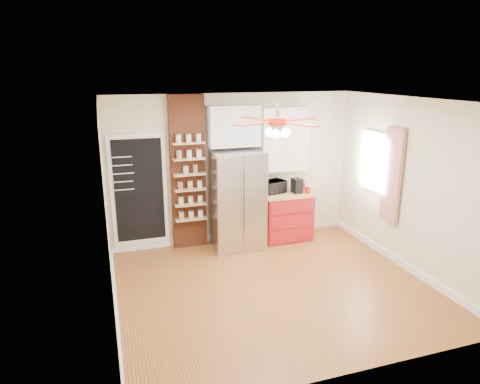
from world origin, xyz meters
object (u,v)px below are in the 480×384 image
object	(u,v)px
ceiling_fan	(277,122)
canister_left	(308,190)
red_cabinet	(285,216)
pantry_jar_oats	(186,170)
toaster_oven	(274,187)
fridge	(237,200)
coffee_maker	(297,186)

from	to	relation	value
ceiling_fan	canister_left	world-z (taller)	ceiling_fan
red_cabinet	canister_left	bearing A→B (deg)	-22.69
canister_left	pantry_jar_oats	size ratio (longest dim) A/B	1.02
toaster_oven	pantry_jar_oats	size ratio (longest dim) A/B	3.15
fridge	canister_left	bearing A→B (deg)	-4.47
coffee_maker	canister_left	world-z (taller)	coffee_maker
toaster_oven	canister_left	world-z (taller)	toaster_oven
toaster_oven	coffee_maker	bearing A→B (deg)	-36.57
red_cabinet	coffee_maker	distance (m)	0.61
red_cabinet	pantry_jar_oats	distance (m)	2.08
coffee_maker	pantry_jar_oats	bearing A→B (deg)	171.84
coffee_maker	ceiling_fan	bearing A→B (deg)	-127.81
red_cabinet	canister_left	size ratio (longest dim) A/B	6.97
toaster_oven	coffee_maker	xyz separation A→B (m)	(0.41, -0.13, 0.02)
red_cabinet	toaster_oven	world-z (taller)	toaster_oven
fridge	coffee_maker	xyz separation A→B (m)	(1.16, -0.00, 0.16)
canister_left	pantry_jar_oats	xyz separation A→B (m)	(-2.20, 0.27, 0.47)
toaster_oven	coffee_maker	distance (m)	0.43
canister_left	red_cabinet	bearing A→B (deg)	157.31
coffee_maker	pantry_jar_oats	world-z (taller)	pantry_jar_oats
red_cabinet	pantry_jar_oats	xyz separation A→B (m)	(-1.83, 0.11, 0.99)
red_cabinet	ceiling_fan	size ratio (longest dim) A/B	0.67
red_cabinet	pantry_jar_oats	bearing A→B (deg)	176.44
fridge	pantry_jar_oats	xyz separation A→B (m)	(-0.86, 0.16, 0.56)
canister_left	toaster_oven	bearing A→B (deg)	158.52
ceiling_fan	toaster_oven	size ratio (longest dim) A/B	3.37
red_cabinet	ceiling_fan	bearing A→B (deg)	-118.71
fridge	canister_left	size ratio (longest dim) A/B	12.98
red_cabinet	pantry_jar_oats	size ratio (longest dim) A/B	7.13
red_cabinet	coffee_maker	world-z (taller)	coffee_maker
fridge	red_cabinet	size ratio (longest dim) A/B	1.86
fridge	pantry_jar_oats	world-z (taller)	fridge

